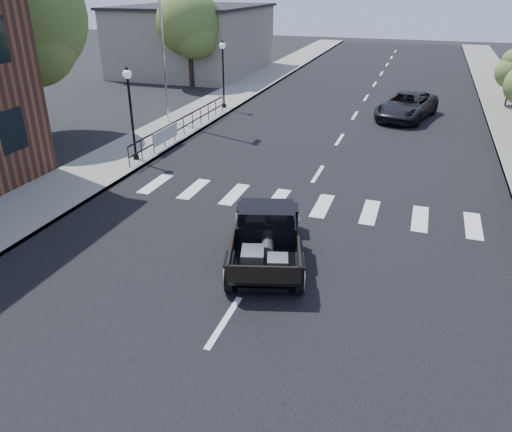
% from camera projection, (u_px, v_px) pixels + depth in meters
% --- Properties ---
extents(ground, '(120.00, 120.00, 0.00)m').
position_uv_depth(ground, '(265.00, 259.00, 13.81)').
color(ground, black).
rests_on(ground, ground).
extents(road, '(14.00, 80.00, 0.02)m').
position_uv_depth(road, '(349.00, 124.00, 26.66)').
color(road, black).
rests_on(road, ground).
extents(road_markings, '(12.00, 60.00, 0.06)m').
position_uv_depth(road_markings, '(332.00, 152.00, 22.38)').
color(road_markings, silver).
rests_on(road_markings, ground).
extents(sidewalk_left, '(3.00, 80.00, 0.15)m').
position_uv_depth(sidewalk_left, '(204.00, 111.00, 29.07)').
color(sidewalk_left, gray).
rests_on(sidewalk_left, ground).
extents(low_building_left, '(10.00, 12.00, 5.00)m').
position_uv_depth(low_building_left, '(194.00, 41.00, 41.04)').
color(low_building_left, gray).
rests_on(low_building_left, ground).
extents(railing, '(0.08, 10.00, 1.00)m').
position_uv_depth(railing, '(184.00, 125.00, 24.20)').
color(railing, black).
rests_on(railing, sidewalk_left).
extents(banner, '(0.04, 2.20, 0.60)m').
position_uv_depth(banner, '(166.00, 140.00, 22.54)').
color(banner, silver).
rests_on(banner, sidewalk_left).
extents(lamp_post_b, '(0.36, 0.36, 3.80)m').
position_uv_depth(lamp_post_b, '(131.00, 114.00, 20.25)').
color(lamp_post_b, black).
rests_on(lamp_post_b, sidewalk_left).
extents(lamp_post_c, '(0.36, 0.36, 3.80)m').
position_uv_depth(lamp_post_c, '(223.00, 75.00, 28.83)').
color(lamp_post_c, black).
rests_on(lamp_post_c, sidewalk_left).
extents(flagpole, '(0.12, 0.12, 10.96)m').
position_uv_depth(flagpole, '(160.00, 11.00, 24.33)').
color(flagpole, silver).
rests_on(flagpole, sidewalk_left).
extents(big_tree_near, '(5.72, 5.72, 8.41)m').
position_uv_depth(big_tree_near, '(28.00, 47.00, 22.88)').
color(big_tree_near, '#4F652B').
rests_on(big_tree_near, ground).
extents(big_tree_far, '(4.50, 4.50, 6.61)m').
position_uv_depth(big_tree_far, '(190.00, 39.00, 34.84)').
color(big_tree_far, '#4F652B').
rests_on(big_tree_far, ground).
extents(small_tree_e, '(1.91, 1.91, 3.18)m').
position_uv_depth(small_tree_e, '(511.00, 79.00, 29.38)').
color(small_tree_e, '#5C7435').
rests_on(small_tree_e, sidewalk_right).
extents(hotrod_pickup, '(3.24, 4.88, 1.55)m').
position_uv_depth(hotrod_pickup, '(266.00, 234.00, 13.45)').
color(hotrod_pickup, black).
rests_on(hotrod_pickup, ground).
extents(second_car, '(3.54, 5.54, 1.42)m').
position_uv_depth(second_car, '(407.00, 106.00, 27.51)').
color(second_car, black).
rests_on(second_car, ground).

